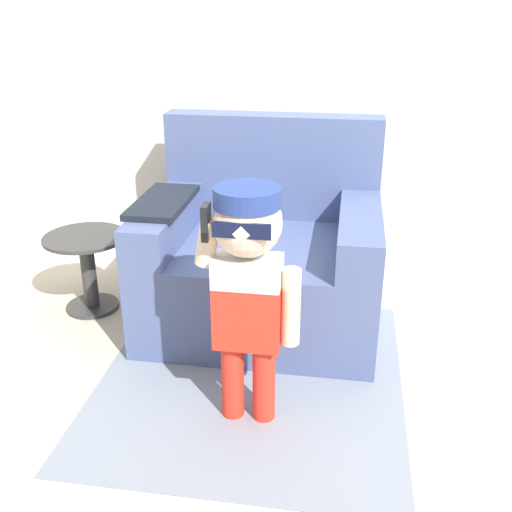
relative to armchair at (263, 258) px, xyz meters
name	(u,v)px	position (x,y,z in m)	size (l,w,h in m)	color
ground_plane	(279,334)	(0.11, -0.17, -0.34)	(10.00, 10.00, 0.00)	#BCB29E
wall_back	(301,50)	(0.11, 0.64, 0.96)	(10.00, 0.05, 2.60)	silver
armchair	(263,258)	(0.00, 0.00, 0.00)	(1.16, 0.94, 1.01)	#475684
person_child	(248,272)	(0.07, -0.83, 0.30)	(0.39, 0.30, 0.96)	red
side_table	(88,265)	(-0.93, -0.05, -0.08)	(0.43, 0.43, 0.42)	#333333
rug	(252,376)	(0.03, -0.56, -0.33)	(1.32, 1.47, 0.01)	gray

